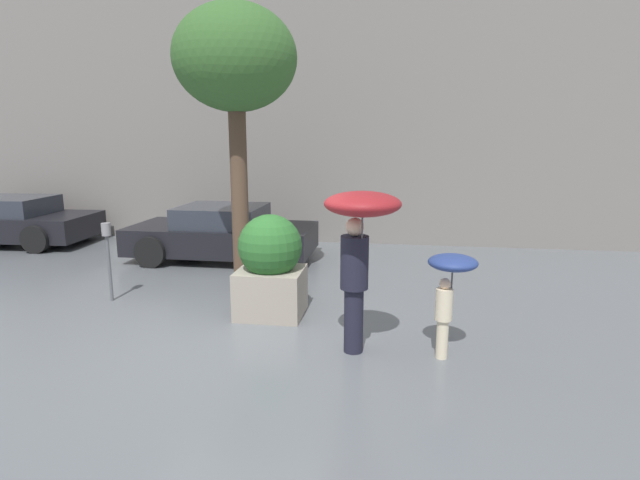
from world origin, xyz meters
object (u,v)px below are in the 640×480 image
person_adult (359,233)px  parked_car_near (223,234)px  person_child (450,279)px  parked_car_far (14,222)px  parking_meter (107,245)px  planter_box (270,265)px  street_tree (235,63)px

person_adult → parked_car_near: 5.54m
person_child → parked_car_far: 11.12m
parking_meter → person_child: bearing=-14.8°
parked_car_near → person_adult: bearing=-143.4°
parked_car_far → planter_box: bearing=-120.8°
person_adult → person_child: size_ratio=1.58×
planter_box → parked_car_far: size_ratio=0.39×
person_adult → parked_car_near: size_ratio=0.51×
parked_car_near → street_tree: 3.89m
parked_car_far → street_tree: (6.63, -2.71, 3.20)m
person_adult → parked_car_far: bearing=-157.9°
parked_car_near → parked_car_far: size_ratio=1.01×
planter_box → street_tree: 3.34m
planter_box → parked_car_far: (-7.46, 3.96, -0.21)m
parked_car_near → planter_box: bearing=-149.6°
planter_box → parking_meter: (-2.70, 0.25, 0.16)m
parked_car_near → parking_meter: (-0.84, -2.97, 0.37)m
parked_car_near → parked_car_far: same height
parked_car_near → street_tree: (1.03, -1.97, 3.20)m
planter_box → parked_car_near: bearing=120.1°
parked_car_near → parking_meter: 3.10m
person_adult → parked_car_far: 10.26m
person_child → parked_car_far: size_ratio=0.33×
street_tree → parking_meter: size_ratio=3.68×
planter_box → parking_meter: bearing=174.7°
person_child → street_tree: (-3.26, 2.35, 2.77)m
planter_box → person_child: planter_box is taller
person_child → street_tree: 4.88m
person_adult → street_tree: street_tree is taller
parking_meter → parked_car_far: bearing=142.1°
person_child → parking_meter: 5.31m
street_tree → parked_car_near: bearing=117.7°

